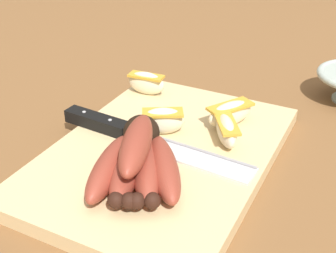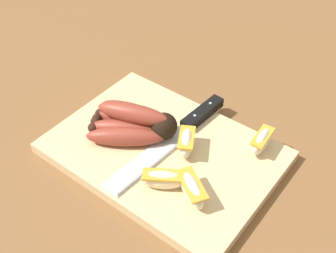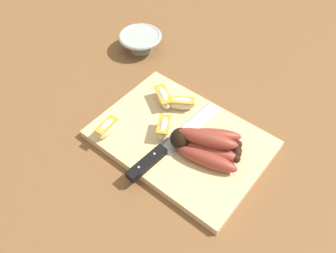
{
  "view_description": "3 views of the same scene",
  "coord_description": "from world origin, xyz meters",
  "px_view_note": "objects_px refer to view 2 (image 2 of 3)",
  "views": [
    {
      "loc": [
        0.42,
        0.22,
        0.34
      ],
      "look_at": [
        -0.01,
        0.0,
        0.06
      ],
      "focal_mm": 48.95,
      "sensor_mm": 36.0,
      "label": 1
    },
    {
      "loc": [
        -0.33,
        0.39,
        0.54
      ],
      "look_at": [
        -0.01,
        -0.02,
        0.06
      ],
      "focal_mm": 45.74,
      "sensor_mm": 36.0,
      "label": 2
    },
    {
      "loc": [
        0.26,
        -0.39,
        0.62
      ],
      "look_at": [
        -0.04,
        -0.03,
        0.06
      ],
      "focal_mm": 36.55,
      "sensor_mm": 36.0,
      "label": 3
    }
  ],
  "objects_px": {
    "apple_wedge_middle": "(262,141)",
    "apple_wedge_far": "(163,180)",
    "apple_wedge_near": "(192,189)",
    "apple_wedge_extra": "(186,143)",
    "chefs_knife": "(185,128)",
    "banana_bunch": "(133,123)"
  },
  "relations": [
    {
      "from": "chefs_knife",
      "to": "apple_wedge_far",
      "type": "xyz_separation_m",
      "value": [
        -0.05,
        0.12,
        0.01
      ]
    },
    {
      "from": "apple_wedge_middle",
      "to": "apple_wedge_extra",
      "type": "height_order",
      "value": "apple_wedge_extra"
    },
    {
      "from": "apple_wedge_near",
      "to": "apple_wedge_middle",
      "type": "bearing_deg",
      "value": -102.63
    },
    {
      "from": "apple_wedge_middle",
      "to": "apple_wedge_extra",
      "type": "xyz_separation_m",
      "value": [
        0.1,
        0.08,
        0.0
      ]
    },
    {
      "from": "chefs_knife",
      "to": "apple_wedge_near",
      "type": "relative_size",
      "value": 3.79
    },
    {
      "from": "chefs_knife",
      "to": "banana_bunch",
      "type": "bearing_deg",
      "value": 39.63
    },
    {
      "from": "apple_wedge_near",
      "to": "apple_wedge_far",
      "type": "bearing_deg",
      "value": 14.36
    },
    {
      "from": "banana_bunch",
      "to": "apple_wedge_middle",
      "type": "bearing_deg",
      "value": -153.58
    },
    {
      "from": "banana_bunch",
      "to": "chefs_knife",
      "type": "height_order",
      "value": "banana_bunch"
    },
    {
      "from": "apple_wedge_near",
      "to": "apple_wedge_far",
      "type": "xyz_separation_m",
      "value": [
        0.05,
        0.01,
        -0.0
      ]
    },
    {
      "from": "apple_wedge_near",
      "to": "apple_wedge_extra",
      "type": "height_order",
      "value": "apple_wedge_extra"
    },
    {
      "from": "apple_wedge_far",
      "to": "apple_wedge_near",
      "type": "bearing_deg",
      "value": -165.64
    },
    {
      "from": "apple_wedge_middle",
      "to": "apple_wedge_far",
      "type": "bearing_deg",
      "value": 64.09
    },
    {
      "from": "apple_wedge_near",
      "to": "apple_wedge_extra",
      "type": "bearing_deg",
      "value": -49.42
    },
    {
      "from": "chefs_knife",
      "to": "apple_wedge_middle",
      "type": "height_order",
      "value": "apple_wedge_middle"
    },
    {
      "from": "banana_bunch",
      "to": "apple_wedge_near",
      "type": "bearing_deg",
      "value": 161.46
    },
    {
      "from": "banana_bunch",
      "to": "apple_wedge_far",
      "type": "height_order",
      "value": "banana_bunch"
    },
    {
      "from": "apple_wedge_extra",
      "to": "apple_wedge_near",
      "type": "bearing_deg",
      "value": 130.58
    },
    {
      "from": "apple_wedge_near",
      "to": "chefs_knife",
      "type": "bearing_deg",
      "value": -50.57
    },
    {
      "from": "chefs_knife",
      "to": "apple_wedge_near",
      "type": "xyz_separation_m",
      "value": [
        -0.09,
        0.11,
        0.01
      ]
    },
    {
      "from": "banana_bunch",
      "to": "apple_wedge_near",
      "type": "distance_m",
      "value": 0.17
    },
    {
      "from": "banana_bunch",
      "to": "apple_wedge_middle",
      "type": "relative_size",
      "value": 2.56
    }
  ]
}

